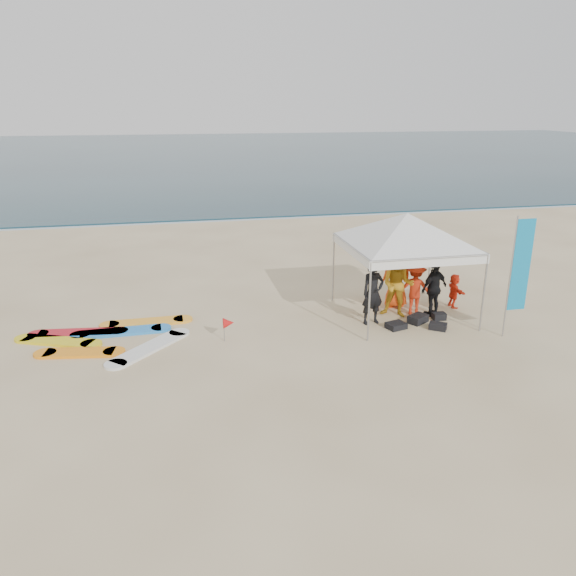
# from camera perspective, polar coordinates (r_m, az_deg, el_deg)

# --- Properties ---
(ground) EXTENTS (120.00, 120.00, 0.00)m
(ground) POSITION_cam_1_polar(r_m,az_deg,el_deg) (12.86, -1.35, -8.93)
(ground) COLOR beige
(ground) RESTS_ON ground
(ocean) EXTENTS (160.00, 84.00, 0.08)m
(ocean) POSITION_cam_1_polar(r_m,az_deg,el_deg) (71.51, -10.72, 13.35)
(ocean) COLOR #0C2633
(ocean) RESTS_ON ground
(shoreline_foam) EXTENTS (160.00, 1.20, 0.01)m
(shoreline_foam) POSITION_cam_1_polar(r_m,az_deg,el_deg) (30.09, -7.95, 6.89)
(shoreline_foam) COLOR silver
(shoreline_foam) RESTS_ON ground
(person_black_a) EXTENTS (0.73, 0.55, 1.81)m
(person_black_a) POSITION_cam_1_polar(r_m,az_deg,el_deg) (15.64, 8.61, -0.47)
(person_black_a) COLOR black
(person_black_a) RESTS_ON ground
(person_yellow) EXTENTS (1.17, 1.09, 1.91)m
(person_yellow) POSITION_cam_1_polar(r_m,az_deg,el_deg) (16.28, 11.07, 0.33)
(person_yellow) COLOR #BE891A
(person_yellow) RESTS_ON ground
(person_orange_a) EXTENTS (1.16, 0.98, 1.56)m
(person_orange_a) POSITION_cam_1_polar(r_m,az_deg,el_deg) (16.62, 12.79, -0.05)
(person_orange_a) COLOR red
(person_orange_a) RESTS_ON ground
(person_black_b) EXTENTS (1.05, 0.75, 1.65)m
(person_black_b) POSITION_cam_1_polar(r_m,az_deg,el_deg) (16.62, 14.61, -0.02)
(person_black_b) COLOR black
(person_black_b) RESTS_ON ground
(person_orange_b) EXTENTS (0.94, 0.63, 1.89)m
(person_orange_b) POSITION_cam_1_polar(r_m,az_deg,el_deg) (17.08, 10.95, 1.16)
(person_orange_b) COLOR #F14C15
(person_orange_b) RESTS_ON ground
(person_seated) EXTENTS (0.37, 0.98, 1.04)m
(person_seated) POSITION_cam_1_polar(r_m,az_deg,el_deg) (17.56, 16.52, -0.26)
(person_seated) COLOR red
(person_seated) RESTS_ON ground
(canopy_tent) EXTENTS (4.53, 4.53, 3.42)m
(canopy_tent) POSITION_cam_1_polar(r_m,az_deg,el_deg) (15.93, 12.05, 7.41)
(canopy_tent) COLOR #A5A5A8
(canopy_tent) RESTS_ON ground
(feather_flag) EXTENTS (0.55, 0.04, 3.23)m
(feather_flag) POSITION_cam_1_polar(r_m,az_deg,el_deg) (15.50, 22.48, 2.00)
(feather_flag) COLOR #A5A5A8
(feather_flag) RESTS_ON ground
(marker_pennant) EXTENTS (0.28, 0.28, 0.64)m
(marker_pennant) POSITION_cam_1_polar(r_m,az_deg,el_deg) (14.54, -6.06, -3.56)
(marker_pennant) COLOR #A5A5A8
(marker_pennant) RESTS_ON ground
(gear_pile) EXTENTS (1.93, 1.14, 0.22)m
(gear_pile) POSITION_cam_1_polar(r_m,az_deg,el_deg) (16.04, 13.22, -3.35)
(gear_pile) COLOR black
(gear_pile) RESTS_ON ground
(surfboard_spread) EXTENTS (4.25, 3.07, 0.07)m
(surfboard_spread) POSITION_cam_1_polar(r_m,az_deg,el_deg) (15.50, -17.82, -4.79)
(surfboard_spread) COLOR #2882DA
(surfboard_spread) RESTS_ON ground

